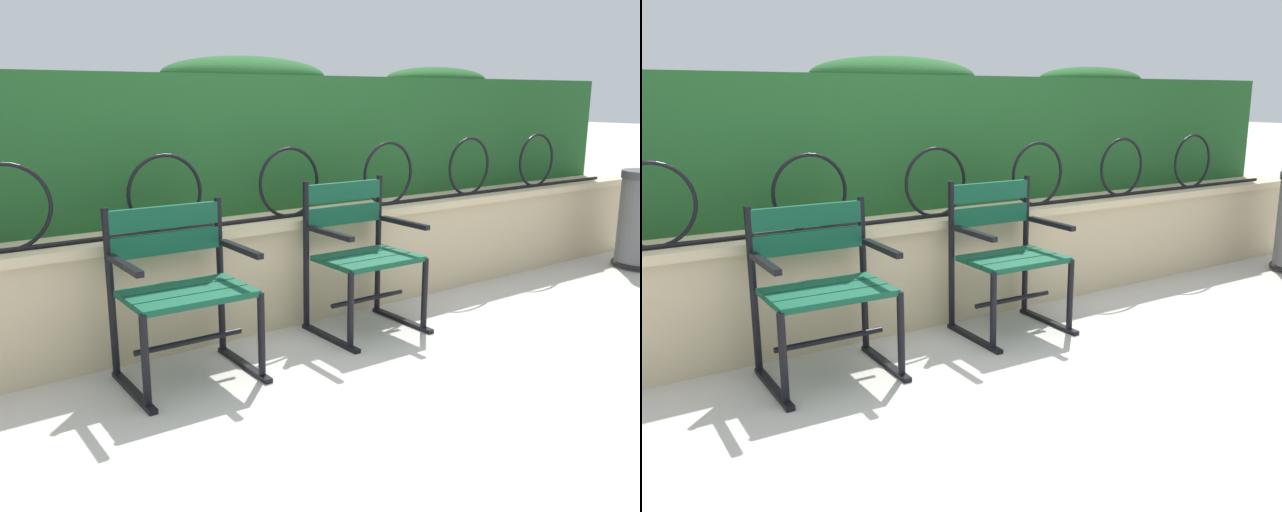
# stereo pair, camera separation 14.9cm
# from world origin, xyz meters

# --- Properties ---
(ground_plane) EXTENTS (60.00, 60.00, 0.00)m
(ground_plane) POSITION_xyz_m (0.00, 0.00, 0.00)
(ground_plane) COLOR #BCB7AD
(stone_wall) EXTENTS (7.32, 0.41, 0.65)m
(stone_wall) POSITION_xyz_m (0.00, 0.74, 0.33)
(stone_wall) COLOR #C6B289
(stone_wall) RESTS_ON ground
(iron_arch_fence) EXTENTS (6.79, 0.02, 0.42)m
(iron_arch_fence) POSITION_xyz_m (-0.17, 0.67, 0.83)
(iron_arch_fence) COLOR black
(iron_arch_fence) RESTS_ON stone_wall
(hedge_row) EXTENTS (7.18, 0.54, 0.95)m
(hedge_row) POSITION_xyz_m (0.01, 1.19, 1.10)
(hedge_row) COLOR #1E5123
(hedge_row) RESTS_ON stone_wall
(park_chair_left) EXTENTS (0.63, 0.54, 0.85)m
(park_chair_left) POSITION_xyz_m (-0.69, 0.28, 0.46)
(park_chair_left) COLOR #0F4C33
(park_chair_left) RESTS_ON ground
(park_chair_right) EXTENTS (0.59, 0.53, 0.88)m
(park_chair_right) POSITION_xyz_m (0.46, 0.32, 0.47)
(park_chair_right) COLOR #0F4C33
(park_chair_right) RESTS_ON ground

